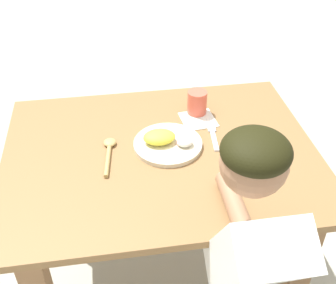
% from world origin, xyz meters
% --- Properties ---
extents(ground_plane, '(8.00, 8.00, 0.00)m').
position_xyz_m(ground_plane, '(0.00, 0.00, 0.00)').
color(ground_plane, '#AAAA9C').
extents(dining_table, '(1.07, 0.81, 0.72)m').
position_xyz_m(dining_table, '(0.00, 0.00, 0.56)').
color(dining_table, olive).
rests_on(dining_table, ground_plane).
extents(plate, '(0.24, 0.24, 0.06)m').
position_xyz_m(plate, '(0.02, 0.03, 0.74)').
color(plate, beige).
rests_on(plate, dining_table).
extents(fork, '(0.04, 0.20, 0.01)m').
position_xyz_m(fork, '(0.20, 0.06, 0.73)').
color(fork, silver).
rests_on(fork, dining_table).
extents(spoon, '(0.05, 0.20, 0.02)m').
position_xyz_m(spoon, '(-0.17, 0.02, 0.73)').
color(spoon, tan).
rests_on(spoon, dining_table).
extents(drinking_cup, '(0.07, 0.07, 0.09)m').
position_xyz_m(drinking_cup, '(0.17, 0.21, 0.77)').
color(drinking_cup, '#E05A45').
rests_on(drinking_cup, dining_table).
extents(napkin, '(0.14, 0.14, 0.00)m').
position_xyz_m(napkin, '(0.17, 0.16, 0.73)').
color(napkin, silver).
rests_on(napkin, dining_table).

